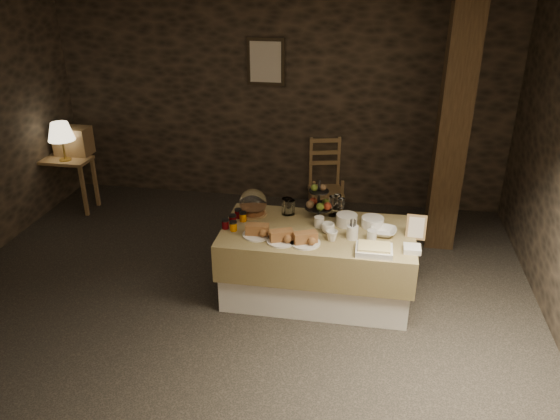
% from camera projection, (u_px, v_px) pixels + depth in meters
% --- Properties ---
extents(ground_plane, '(5.50, 5.00, 0.01)m').
position_uv_depth(ground_plane, '(232.00, 307.00, 4.94)').
color(ground_plane, black).
rests_on(ground_plane, ground).
extents(room_shell, '(5.52, 5.02, 2.60)m').
position_uv_depth(room_shell, '(224.00, 142.00, 4.27)').
color(room_shell, black).
rests_on(room_shell, ground).
extents(buffet_table, '(1.70, 0.91, 0.67)m').
position_uv_depth(buffet_table, '(317.00, 258.00, 4.96)').
color(buffet_table, white).
rests_on(buffet_table, ground_plane).
extents(console_table, '(0.62, 0.35, 0.66)m').
position_uv_depth(console_table, '(66.00, 169.00, 6.63)').
color(console_table, olive).
rests_on(console_table, ground_plane).
extents(table_lamp, '(0.31, 0.31, 0.46)m').
position_uv_depth(table_lamp, '(61.00, 132.00, 6.37)').
color(table_lamp, gold).
rests_on(table_lamp, console_table).
extents(wine_rack, '(0.42, 0.26, 0.34)m').
position_uv_depth(wine_rack, '(73.00, 141.00, 6.65)').
color(wine_rack, olive).
rests_on(wine_rack, console_table).
extents(chair, '(0.49, 0.47, 0.68)m').
position_uv_depth(chair, '(327.00, 178.00, 6.76)').
color(chair, olive).
rests_on(chair, ground_plane).
extents(timber_column, '(0.30, 0.30, 2.60)m').
position_uv_depth(timber_column, '(453.00, 129.00, 5.50)').
color(timber_column, black).
rests_on(timber_column, ground_plane).
extents(framed_picture, '(0.45, 0.04, 0.55)m').
position_uv_depth(framed_picture, '(266.00, 62.00, 6.41)').
color(framed_picture, black).
rests_on(framed_picture, room_shell).
extents(plate_stack_a, '(0.19, 0.19, 0.10)m').
position_uv_depth(plate_stack_a, '(347.00, 220.00, 4.92)').
color(plate_stack_a, silver).
rests_on(plate_stack_a, buffet_table).
extents(plate_stack_b, '(0.20, 0.20, 0.08)m').
position_uv_depth(plate_stack_b, '(373.00, 222.00, 4.90)').
color(plate_stack_b, silver).
rests_on(plate_stack_b, buffet_table).
extents(cutlery_holder, '(0.10, 0.10, 0.12)m').
position_uv_depth(cutlery_holder, '(352.00, 232.00, 4.68)').
color(cutlery_holder, silver).
rests_on(cutlery_holder, buffet_table).
extents(cup_a, '(0.15, 0.15, 0.09)m').
position_uv_depth(cup_a, '(328.00, 228.00, 4.78)').
color(cup_a, silver).
rests_on(cup_a, buffet_table).
extents(cup_b, '(0.12, 0.12, 0.09)m').
position_uv_depth(cup_b, '(332.00, 236.00, 4.65)').
color(cup_b, silver).
rests_on(cup_b, buffet_table).
extents(mug_c, '(0.09, 0.09, 0.09)m').
position_uv_depth(mug_c, '(319.00, 222.00, 4.89)').
color(mug_c, silver).
rests_on(mug_c, buffet_table).
extents(mug_d, '(0.08, 0.08, 0.09)m').
position_uv_depth(mug_d, '(372.00, 235.00, 4.66)').
color(mug_d, silver).
rests_on(mug_d, buffet_table).
extents(bowl, '(0.25, 0.25, 0.06)m').
position_uv_depth(bowl, '(383.00, 232.00, 4.76)').
color(bowl, silver).
rests_on(bowl, buffet_table).
extents(cake_dome, '(0.26, 0.26, 0.26)m').
position_uv_depth(cake_dome, '(253.00, 204.00, 5.10)').
color(cake_dome, olive).
rests_on(cake_dome, buffet_table).
extents(fruit_stand, '(0.26, 0.26, 0.37)m').
position_uv_depth(fruit_stand, '(319.00, 203.00, 5.03)').
color(fruit_stand, black).
rests_on(fruit_stand, buffet_table).
extents(bread_platter_left, '(0.26, 0.26, 0.11)m').
position_uv_depth(bread_platter_left, '(257.00, 231.00, 4.74)').
color(bread_platter_left, silver).
rests_on(bread_platter_left, buffet_table).
extents(bread_platter_center, '(0.26, 0.26, 0.11)m').
position_uv_depth(bread_platter_center, '(281.00, 237.00, 4.64)').
color(bread_platter_center, silver).
rests_on(bread_platter_center, buffet_table).
extents(bread_platter_right, '(0.26, 0.26, 0.11)m').
position_uv_depth(bread_platter_right, '(305.00, 239.00, 4.61)').
color(bread_platter_right, silver).
rests_on(bread_platter_right, buffet_table).
extents(jam_jars, '(0.18, 0.32, 0.07)m').
position_uv_depth(jam_jars, '(235.00, 220.00, 4.94)').
color(jam_jars, '#57070E').
rests_on(jam_jars, buffet_table).
extents(tart_dish, '(0.30, 0.22, 0.07)m').
position_uv_depth(tart_dish, '(374.00, 250.00, 4.46)').
color(tart_dish, silver).
rests_on(tart_dish, buffet_table).
extents(square_dish, '(0.14, 0.14, 0.04)m').
position_uv_depth(square_dish, '(412.00, 249.00, 4.49)').
color(square_dish, silver).
rests_on(square_dish, buffet_table).
extents(menu_frame, '(0.17, 0.08, 0.22)m').
position_uv_depth(menu_frame, '(416.00, 227.00, 4.70)').
color(menu_frame, olive).
rests_on(menu_frame, buffet_table).
extents(storage_jar_a, '(0.10, 0.10, 0.16)m').
position_uv_depth(storage_jar_a, '(287.00, 206.00, 5.11)').
color(storage_jar_a, white).
rests_on(storage_jar_a, buffet_table).
extents(storage_jar_b, '(0.09, 0.09, 0.14)m').
position_uv_depth(storage_jar_b, '(290.00, 207.00, 5.12)').
color(storage_jar_b, white).
rests_on(storage_jar_b, buffet_table).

